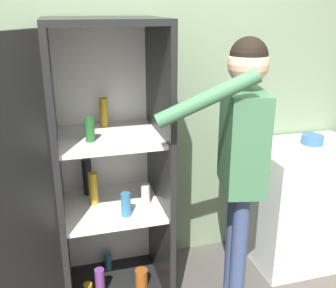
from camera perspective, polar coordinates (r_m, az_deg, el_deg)
The scene contains 5 objects.
wall_back at distance 2.72m, azimuth -5.51°, elevation 7.02°, with size 7.00×0.06×2.55m.
refrigerator at distance 2.38m, azimuth -11.06°, elevation -4.99°, with size 1.07×1.18×1.80m.
person at distance 2.31m, azimuth 10.61°, elevation 0.21°, with size 0.71×0.51×1.70m.
counter at distance 3.16m, azimuth 18.99°, elevation -8.10°, with size 0.77×0.59×0.90m.
bowl at distance 3.04m, azimuth 20.22°, elevation 0.61°, with size 0.16×0.16×0.07m.
Camera 1 is at (-0.46, -1.63, 1.86)m, focal length 42.00 mm.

